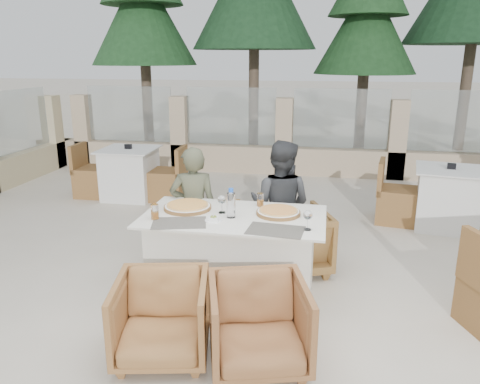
% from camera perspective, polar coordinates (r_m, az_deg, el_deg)
% --- Properties ---
extents(ground, '(80.00, 80.00, 0.00)m').
position_cam_1_polar(ground, '(4.38, -0.98, -12.67)').
color(ground, beige).
rests_on(ground, ground).
extents(sand_patch, '(30.00, 16.00, 0.01)m').
position_cam_1_polar(sand_patch, '(17.90, 8.17, 9.25)').
color(sand_patch, beige).
rests_on(sand_patch, ground).
extents(perimeter_wall_far, '(10.00, 0.34, 1.60)m').
position_cam_1_polar(perimeter_wall_far, '(8.69, 5.41, 7.41)').
color(perimeter_wall_far, tan).
rests_on(perimeter_wall_far, ground).
extents(pine_far_left, '(2.42, 2.42, 5.50)m').
position_cam_1_polar(pine_far_left, '(11.59, -11.69, 19.01)').
color(pine_far_left, '#1E4721').
rests_on(pine_far_left, ground).
extents(pine_mid_left, '(2.86, 2.86, 6.50)m').
position_cam_1_polar(pine_mid_left, '(11.45, 1.77, 21.86)').
color(pine_mid_left, '#193C1F').
rests_on(pine_mid_left, ground).
extents(pine_centre, '(2.20, 2.20, 5.00)m').
position_cam_1_polar(pine_centre, '(10.99, 15.12, 17.66)').
color(pine_centre, '#1C431F').
rests_on(pine_centre, ground).
extents(dining_table, '(1.60, 0.90, 0.77)m').
position_cam_1_polar(dining_table, '(4.25, -0.75, -7.79)').
color(dining_table, silver).
rests_on(dining_table, ground).
extents(placemat_near_left, '(0.51, 0.40, 0.00)m').
position_cam_1_polar(placemat_near_left, '(3.96, -7.43, -3.74)').
color(placemat_near_left, '#605A52').
rests_on(placemat_near_left, dining_table).
extents(placemat_near_right, '(0.47, 0.34, 0.00)m').
position_cam_1_polar(placemat_near_right, '(3.78, 4.34, -4.66)').
color(placemat_near_right, '#57534A').
rests_on(placemat_near_right, dining_table).
extents(pizza_left, '(0.45, 0.45, 0.06)m').
position_cam_1_polar(pizza_left, '(4.31, -6.41, -1.70)').
color(pizza_left, orange).
rests_on(pizza_left, dining_table).
extents(pizza_right, '(0.43, 0.43, 0.05)m').
position_cam_1_polar(pizza_right, '(4.15, 4.70, -2.41)').
color(pizza_right, '#CE5C1C').
rests_on(pizza_right, dining_table).
extents(water_bottle, '(0.08, 0.08, 0.26)m').
position_cam_1_polar(water_bottle, '(4.03, -1.10, -1.34)').
color(water_bottle, '#9FBED1').
rests_on(water_bottle, dining_table).
extents(wine_glass_centre, '(0.09, 0.09, 0.18)m').
position_cam_1_polar(wine_glass_centre, '(4.16, -2.22, -1.35)').
color(wine_glass_centre, white).
rests_on(wine_glass_centre, dining_table).
extents(wine_glass_corner, '(0.09, 0.09, 0.18)m').
position_cam_1_polar(wine_glass_corner, '(3.79, 8.25, -3.28)').
color(wine_glass_corner, white).
rests_on(wine_glass_corner, dining_table).
extents(beer_glass_left, '(0.09, 0.09, 0.13)m').
position_cam_1_polar(beer_glass_left, '(4.07, -10.35, -2.38)').
color(beer_glass_left, orange).
rests_on(beer_glass_left, dining_table).
extents(beer_glass_right, '(0.08, 0.08, 0.12)m').
position_cam_1_polar(beer_glass_right, '(4.35, 2.50, -0.95)').
color(beer_glass_right, orange).
rests_on(beer_glass_right, dining_table).
extents(olive_dish, '(0.14, 0.14, 0.04)m').
position_cam_1_polar(olive_dish, '(3.98, -3.25, -3.23)').
color(olive_dish, white).
rests_on(olive_dish, dining_table).
extents(armchair_far_left, '(0.74, 0.76, 0.67)m').
position_cam_1_polar(armchair_far_left, '(4.87, -4.72, -5.30)').
color(armchair_far_left, olive).
rests_on(armchair_far_left, ground).
extents(armchair_far_right, '(0.91, 0.92, 0.65)m').
position_cam_1_polar(armchair_far_right, '(4.79, 6.30, -5.84)').
color(armchair_far_right, brown).
rests_on(armchair_far_right, ground).
extents(armchair_near_left, '(0.78, 0.79, 0.61)m').
position_cam_1_polar(armchair_near_left, '(3.52, -9.52, -14.95)').
color(armchair_near_left, '#996737').
rests_on(armchair_near_left, ground).
extents(armchair_near_right, '(0.84, 0.85, 0.63)m').
position_cam_1_polar(armchair_near_right, '(3.39, 2.28, -15.85)').
color(armchair_near_right, brown).
rests_on(armchair_near_right, ground).
extents(diner_left, '(0.53, 0.42, 1.28)m').
position_cam_1_polar(diner_left, '(4.68, -5.67, -2.22)').
color(diner_left, '#4B4E39').
rests_on(diner_left, ground).
extents(diner_right, '(0.74, 0.62, 1.33)m').
position_cam_1_polar(diner_right, '(4.74, 4.90, -1.66)').
color(diner_right, '#343639').
rests_on(diner_right, ground).
extents(bg_table_a, '(1.66, 0.86, 0.77)m').
position_cam_1_polar(bg_table_a, '(7.39, -13.27, 2.22)').
color(bg_table_a, silver).
rests_on(bg_table_a, ground).
extents(bg_table_b, '(1.75, 1.07, 0.77)m').
position_cam_1_polar(bg_table_b, '(6.48, 23.96, -0.73)').
color(bg_table_b, silver).
rests_on(bg_table_b, ground).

